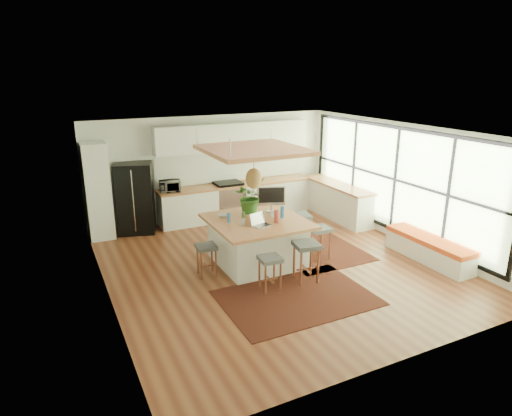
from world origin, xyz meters
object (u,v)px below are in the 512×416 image
stool_left_side (207,258)px  monitor (271,200)px  stool_near_right (306,263)px  island_plant (249,200)px  microwave (170,185)px  stool_near_left (270,272)px  fridge (135,195)px  stool_right_front (319,242)px  laptop (262,220)px  island (257,241)px  stool_right_back (300,231)px

stool_left_side → monitor: 1.89m
stool_near_right → island_plant: island_plant is taller
stool_near_right → island_plant: bearing=103.2°
microwave → stool_left_side: bearing=-85.6°
stool_near_left → island_plant: 1.93m
fridge → stool_near_left: size_ratio=2.67×
stool_near_right → island_plant: size_ratio=1.08×
stool_near_right → stool_left_side: bearing=147.3°
stool_right_front → laptop: 1.52m
fridge → monitor: fridge is taller
fridge → microwave: (0.86, -0.01, 0.17)m
stool_near_left → stool_left_side: size_ratio=1.01×
stool_near_left → stool_near_right: (0.78, 0.03, 0.00)m
stool_near_right → stool_right_front: stool_near_right is taller
island → stool_right_front: bearing=-16.1°
monitor → island: bearing=-124.8°
island → microwave: size_ratio=3.74×
fridge → microwave: fridge is taller
stool_near_right → microwave: size_ratio=1.53×
stool_near_left → island_plant: size_ratio=0.91×
stool_near_left → microwave: microwave is taller
fridge → island_plant: fridge is taller
fridge → island_plant: size_ratio=2.43×
fridge → monitor: bearing=-30.3°
laptop → monitor: (0.59, 0.72, 0.14)m
stool_near_left → stool_left_side: 1.33m
monitor → stool_right_back: bearing=25.0°
island_plant → stool_near_right: bearing=-76.8°
stool_right_back → microwave: (-2.23, 2.50, 0.74)m
stool_left_side → microwave: bearing=86.8°
stool_right_front → fridge: bearing=133.2°
stool_left_side → island_plant: bearing=27.5°
stool_right_back → monitor: monitor is taller
laptop → fridge: bearing=101.7°
monitor → island_plant: (-0.43, 0.17, 0.01)m
stool_near_left → microwave: (-0.64, 4.07, 0.74)m
laptop → island_plant: size_ratio=0.53×
laptop → microwave: bearing=88.8°
stool_near_right → monitor: size_ratio=1.26×
monitor → island_plant: island_plant is taller
stool_right_front → island_plant: island_plant is taller
island → stool_left_side: bearing=-174.6°
monitor → stool_near_left: bearing=-98.1°
fridge → stool_near_left: bearing=-52.3°
stool_left_side → stool_near_left: bearing=-52.4°
fridge → stool_right_front: 4.55m
laptop → stool_near_left: bearing=-122.4°
fridge → monitor: size_ratio=2.85×
stool_near_left → laptop: size_ratio=1.73×
island → stool_near_right: 1.22m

